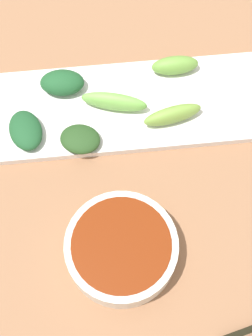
{
  "coord_description": "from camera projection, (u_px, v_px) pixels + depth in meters",
  "views": [
    {
      "loc": [
        -0.3,
        0.02,
        0.67
      ],
      "look_at": [
        -0.04,
        -0.01,
        0.05
      ],
      "focal_mm": 54.56,
      "sensor_mm": 36.0,
      "label": 1
    }
  ],
  "objects": [
    {
      "name": "tabletop",
      "position": [
        119.0,
        154.0,
        0.72
      ],
      "size": [
        2.1,
        2.1,
        0.02
      ],
      "primitive_type": "cube",
      "color": "#936646",
      "rests_on": "ground"
    },
    {
      "name": "sauce_bowl",
      "position": [
        121.0,
        249.0,
        0.63
      ],
      "size": [
        0.14,
        0.14,
        0.05
      ],
      "color": "silver",
      "rests_on": "tabletop"
    },
    {
      "name": "serving_plate",
      "position": [
        130.0,
        106.0,
        0.74
      ],
      "size": [
        0.14,
        0.4,
        0.01
      ],
      "primitive_type": "cube",
      "color": "white",
      "rests_on": "tabletop"
    },
    {
      "name": "broccoli_stalk_0",
      "position": [
        175.0,
        65.0,
        0.74
      ],
      "size": [
        0.03,
        0.07,
        0.03
      ],
      "primitive_type": "ellipsoid",
      "rotation": [
        0.0,
        0.0,
        0.02
      ],
      "color": "#6B9F3F",
      "rests_on": "serving_plate"
    },
    {
      "name": "broccoli_stalk_1",
      "position": [
        173.0,
        115.0,
        0.71
      ],
      "size": [
        0.04,
        0.09,
        0.03
      ],
      "primitive_type": "ellipsoid",
      "rotation": [
        0.0,
        0.0,
        0.2
      ],
      "color": "#77A23F",
      "rests_on": "serving_plate"
    },
    {
      "name": "broccoli_leafy_2",
      "position": [
        26.0,
        130.0,
        0.7
      ],
      "size": [
        0.07,
        0.06,
        0.02
      ],
      "primitive_type": "ellipsoid",
      "rotation": [
        0.0,
        0.0,
        0.25
      ],
      "color": "#1E502A",
      "rests_on": "serving_plate"
    },
    {
      "name": "broccoli_leafy_3",
      "position": [
        62.0,
        83.0,
        0.73
      ],
      "size": [
        0.05,
        0.07,
        0.03
      ],
      "primitive_type": "ellipsoid",
      "rotation": [
        0.0,
        0.0,
        -0.08
      ],
      "color": "#1F542B",
      "rests_on": "serving_plate"
    },
    {
      "name": "broccoli_leafy_4",
      "position": [
        80.0,
        139.0,
        0.7
      ],
      "size": [
        0.06,
        0.07,
        0.02
      ],
      "primitive_type": "ellipsoid",
      "rotation": [
        0.0,
        0.0,
        -0.28
      ],
      "color": "#27491F",
      "rests_on": "serving_plate"
    },
    {
      "name": "broccoli_stalk_5",
      "position": [
        113.0,
        102.0,
        0.71
      ],
      "size": [
        0.04,
        0.1,
        0.03
      ],
      "primitive_type": "ellipsoid",
      "rotation": [
        0.0,
        0.0,
        -0.26
      ],
      "color": "#76BA4E",
      "rests_on": "serving_plate"
    }
  ]
}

